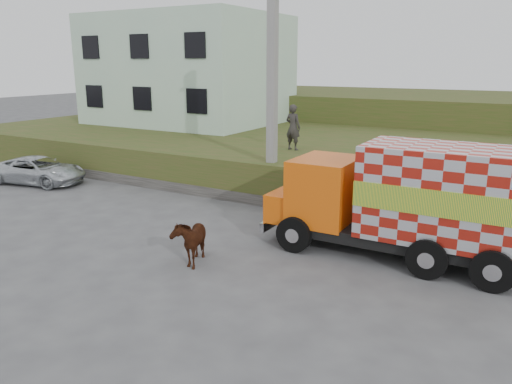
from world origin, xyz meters
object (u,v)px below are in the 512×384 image
Objects in this scene: suv at (38,170)px; cow at (190,239)px; cargo_truck at (409,201)px; utility_pole at (272,88)px; pedestrian at (293,127)px.

cow is at bearing -119.91° from suv.
cow is at bearing -147.47° from cargo_truck.
utility_pole reaches higher than cargo_truck.
pedestrian is (9.36, 4.96, 1.85)m from suv.
pedestrian is at bearing -73.34° from suv.
cargo_truck reaches higher than suv.
cargo_truck is at bearing 9.92° from cow.
suv is at bearing 36.45° from pedestrian.
pedestrian is (-0.48, 2.68, -1.66)m from utility_pole.
utility_pole reaches higher than pedestrian.
utility_pole is 1.99× the size of suv.
suv is (-9.84, -2.29, -3.52)m from utility_pole.
cow is 11.28m from suv.
utility_pole is at bearing 108.68° from pedestrian.
utility_pole is 6.71m from cargo_truck.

